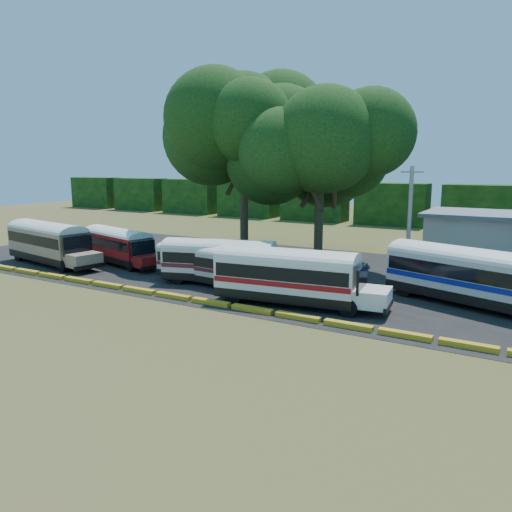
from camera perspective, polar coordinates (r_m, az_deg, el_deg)
The scene contains 13 objects.
ground at distance 31.60m, azimuth -8.44°, elevation -5.59°, with size 160.00×160.00×0.00m, color #42511B.
asphalt_strip at distance 40.90m, azimuth 3.19°, elevation -1.78°, with size 64.00×24.00×0.02m, color black.
curb at distance 32.31m, azimuth -7.34°, elevation -4.92°, with size 53.70×0.45×0.30m.
treeline_backdrop at distance 74.36m, azimuth 15.26°, elevation 5.73°, with size 130.00×4.00×6.00m.
bus_beige at distance 47.14m, azimuth -22.56°, elevation 1.68°, with size 11.57×4.66×3.70m.
bus_red at distance 45.23m, azimuth -15.45°, elevation 1.37°, with size 9.94×4.81×3.17m.
bus_cream_west at distance 36.78m, azimuth -5.92°, elevation -0.57°, with size 9.16×3.03×2.96m.
bus_cream_east at distance 36.52m, azimuth -3.91°, elevation -0.31°, with size 10.29×5.19×3.29m.
bus_white_red at distance 30.97m, azimuth 3.90°, elevation -1.99°, with size 11.05×3.98×3.55m.
bus_white_blue at distance 33.62m, azimuth 22.69°, elevation -1.72°, with size 11.32×6.15×3.63m.
tree_west at distance 48.84m, azimuth -1.41°, elevation 14.95°, with size 12.75×12.75×17.20m.
tree_center at distance 45.02m, azimuth 7.39°, elevation 12.80°, with size 12.30×12.30×15.11m.
utility_pole at distance 38.89m, azimuth 17.10°, elevation 3.66°, with size 1.60×0.30×8.53m.
Camera 1 is at (19.07, -23.65, 8.69)m, focal length 35.00 mm.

